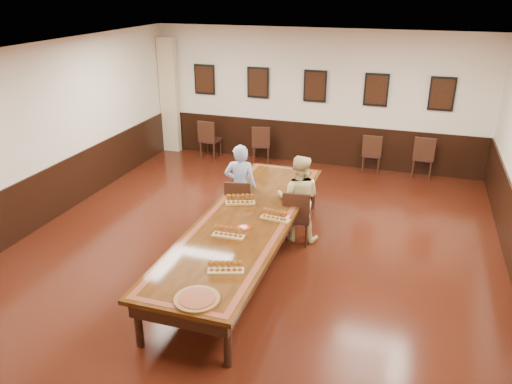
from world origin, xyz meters
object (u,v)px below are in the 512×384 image
(spare_chair_a, at_px, (210,138))
(spare_chair_d, at_px, (424,156))
(person_woman, at_px, (298,198))
(spare_chair_c, at_px, (372,153))
(spare_chair_b, at_px, (261,143))
(conference_table, at_px, (246,227))
(chair_woman, at_px, (297,216))
(chair_man, at_px, (240,204))
(carved_platter, at_px, (197,299))
(person_man, at_px, (241,187))

(spare_chair_a, bearing_deg, spare_chair_d, -173.56)
(person_woman, bearing_deg, spare_chair_a, -55.03)
(spare_chair_a, relative_size, spare_chair_c, 1.06)
(spare_chair_a, height_order, spare_chair_c, spare_chair_a)
(spare_chair_a, distance_m, spare_chair_d, 5.16)
(spare_chair_b, relative_size, spare_chair_d, 0.95)
(spare_chair_a, distance_m, conference_table, 5.26)
(spare_chair_d, bearing_deg, chair_woman, 65.43)
(spare_chair_d, xyz_separation_m, person_woman, (-2.00, -3.83, 0.27))
(chair_man, height_order, chair_woman, chair_man)
(chair_woman, bearing_deg, chair_man, -13.74)
(spare_chair_d, relative_size, carved_platter, 1.50)
(person_woman, xyz_separation_m, conference_table, (-0.60, -0.99, -0.15))
(spare_chair_a, xyz_separation_m, spare_chair_b, (1.32, 0.09, -0.02))
(chair_woman, relative_size, spare_chair_d, 1.00)
(spare_chair_c, distance_m, person_woman, 3.90)
(chair_woman, distance_m, carved_platter, 3.15)
(chair_woman, relative_size, person_man, 0.62)
(chair_man, xyz_separation_m, chair_woman, (1.09, -0.14, -0.00))
(chair_woman, xyz_separation_m, person_man, (-1.10, 0.25, 0.29))
(spare_chair_a, xyz_separation_m, person_man, (2.06, -3.46, 0.29))
(spare_chair_b, distance_m, person_woman, 4.13)
(chair_woman, xyz_separation_m, spare_chair_b, (-1.84, 3.79, -0.02))
(person_woman, relative_size, carved_platter, 2.34)
(conference_table, bearing_deg, spare_chair_b, 104.71)
(chair_woman, height_order, person_woman, person_woman)
(spare_chair_c, bearing_deg, conference_table, 72.85)
(chair_man, bearing_deg, spare_chair_a, -69.75)
(spare_chair_a, xyz_separation_m, spare_chair_c, (4.01, 0.19, -0.03))
(spare_chair_d, bearing_deg, person_man, 52.27)
(conference_table, bearing_deg, person_woman, 59.10)
(spare_chair_a, bearing_deg, person_man, 124.61)
(spare_chair_a, distance_m, spare_chair_c, 4.01)
(chair_woman, height_order, spare_chair_a, spare_chair_a)
(person_woman, bearing_deg, person_man, -13.66)
(carved_platter, bearing_deg, spare_chair_a, 111.80)
(spare_chair_a, xyz_separation_m, person_woman, (3.15, -3.60, 0.27))
(carved_platter, bearing_deg, chair_woman, 82.03)
(spare_chair_a, distance_m, person_woman, 4.79)
(spare_chair_c, relative_size, carved_platter, 1.42)
(person_woman, distance_m, carved_platter, 3.24)
(chair_woman, distance_m, spare_chair_a, 4.87)
(spare_chair_d, distance_m, person_woman, 4.33)
(person_man, xyz_separation_m, carved_platter, (0.67, -3.35, -0.01))
(chair_man, xyz_separation_m, spare_chair_b, (-0.75, 3.65, -0.02))
(person_woman, bearing_deg, spare_chair_c, -108.90)
(chair_woman, relative_size, spare_chair_c, 1.05)
(spare_chair_a, bearing_deg, spare_chair_c, -173.36)
(spare_chair_d, bearing_deg, person_woman, 64.68)
(chair_man, relative_size, conference_table, 0.20)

